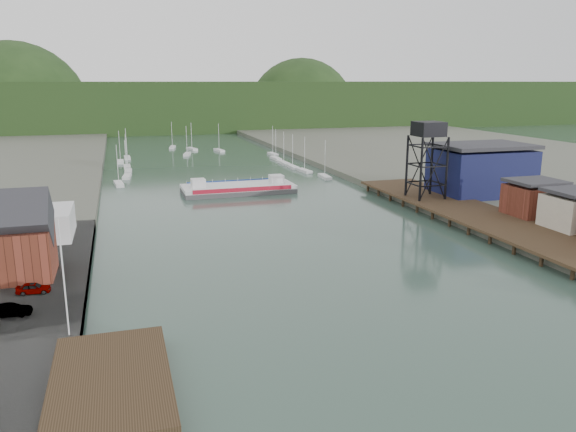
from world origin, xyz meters
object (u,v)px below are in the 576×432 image
lift_tower (428,134)px  chain_ferry (238,188)px  harbor_building (2,245)px  car_west_a (34,288)px

lift_tower → chain_ferry: lift_tower is taller
harbor_building → car_west_a: (4.13, -6.71, -3.82)m
harbor_building → lift_tower: 82.49m
lift_tower → harbor_building: bearing=-160.0°
harbor_building → lift_tower: (77.00, 28.00, 9.56)m
harbor_building → car_west_a: size_ratio=3.13×
lift_tower → car_west_a: (-72.87, -34.71, -13.38)m
harbor_building → lift_tower: lift_tower is taller
chain_ferry → car_west_a: 72.80m
lift_tower → chain_ferry: bearing=141.9°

